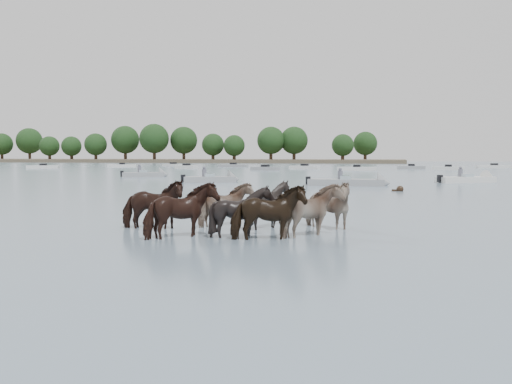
# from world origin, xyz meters

# --- Properties ---
(ground) EXTENTS (400.00, 400.00, 0.00)m
(ground) POSITION_xyz_m (0.00, 0.00, 0.00)
(ground) COLOR slate
(ground) RESTS_ON ground
(shoreline) EXTENTS (160.00, 30.00, 1.00)m
(shoreline) POSITION_xyz_m (-70.00, 150.00, 0.50)
(shoreline) COLOR #4C4233
(shoreline) RESTS_ON ground
(pony_herd) EXTENTS (7.14, 4.77, 1.68)m
(pony_herd) POSITION_xyz_m (2.31, -0.78, 0.63)
(pony_herd) COLOR black
(pony_herd) RESTS_ON ground
(swimming_pony) EXTENTS (0.72, 0.44, 0.44)m
(swimming_pony) POSITION_xyz_m (6.75, 19.11, 0.10)
(swimming_pony) COLOR black
(swimming_pony) RESTS_ON ground
(motorboat_a) EXTENTS (4.90, 3.67, 1.92)m
(motorboat_a) POSITION_xyz_m (-7.78, 27.42, 0.23)
(motorboat_a) COLOR gray
(motorboat_a) RESTS_ON ground
(motorboat_b) EXTENTS (6.17, 2.05, 1.92)m
(motorboat_b) POSITION_xyz_m (3.80, 24.70, 0.22)
(motorboat_b) COLOR gray
(motorboat_b) RESTS_ON ground
(motorboat_c) EXTENTS (5.31, 3.90, 1.92)m
(motorboat_c) POSITION_xyz_m (12.78, 31.96, 0.23)
(motorboat_c) COLOR silver
(motorboat_c) RESTS_ON ground
(motorboat_f) EXTENTS (4.87, 3.56, 1.92)m
(motorboat_f) POSITION_xyz_m (-17.99, 36.29, 0.23)
(motorboat_f) COLOR gray
(motorboat_f) RESTS_ON ground
(distant_flotilla) EXTENTS (106.45, 25.95, 0.93)m
(distant_flotilla) POSITION_xyz_m (0.01, 75.08, 0.26)
(distant_flotilla) COLOR silver
(distant_flotilla) RESTS_ON ground
(treeline) EXTENTS (146.62, 21.92, 12.23)m
(treeline) POSITION_xyz_m (-72.14, 149.07, 6.58)
(treeline) COLOR #382619
(treeline) RESTS_ON ground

